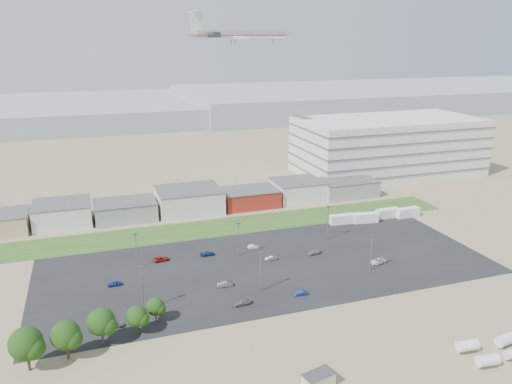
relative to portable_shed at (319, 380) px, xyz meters
name	(u,v)px	position (x,y,z in m)	size (l,w,h in m)	color
ground	(277,304)	(3.65, 29.31, -1.44)	(700.00, 700.00, 0.00)	#857155
parking_lot	(268,265)	(8.65, 49.31, -1.44)	(120.00, 50.00, 0.01)	black
grass_strip	(219,227)	(3.65, 81.31, -1.43)	(160.00, 16.00, 0.02)	#2A551F
hills_backdrop	(185,108)	(43.65, 344.31, 3.06)	(700.00, 200.00, 9.00)	gray
building_row	(158,203)	(-13.35, 100.31, 2.56)	(170.00, 20.00, 8.00)	silver
parking_garage	(388,146)	(93.65, 124.31, 11.06)	(80.00, 40.00, 25.00)	silver
portable_shed	(319,380)	(0.00, 0.00, 0.00)	(5.73, 2.98, 2.89)	beige
storage_tank_nw	(467,346)	(32.01, 0.27, -0.17)	(4.26, 2.13, 2.56)	silver
storage_tank_ne	(506,340)	(40.63, -0.54, -0.16)	(4.29, 2.15, 2.58)	silver
storage_tank_sw	(488,360)	(32.35, -4.72, -0.19)	(4.19, 2.10, 2.51)	silver
box_trailer_a	(342,219)	(42.82, 71.54, 0.07)	(8.07, 2.52, 3.03)	silver
box_trailer_b	(366,218)	(50.98, 70.11, 0.13)	(8.37, 2.62, 3.14)	silver
box_trailer_c	(388,213)	(60.47, 71.73, 0.12)	(8.32, 2.60, 3.12)	silver
box_trailer_d	(408,212)	(67.42, 70.15, 0.13)	(8.39, 2.62, 3.15)	silver
tree_far_left	(26,347)	(-48.16, 21.46, 3.48)	(6.57, 6.57, 9.85)	black
tree_left	(66,338)	(-41.48, 22.90, 3.02)	(5.96, 5.96, 8.93)	black
tree_mid	(101,324)	(-34.98, 25.71, 2.98)	(5.90, 5.90, 8.85)	black
tree_right	(137,318)	(-27.99, 27.25, 2.10)	(4.72, 4.72, 7.09)	black
tree_near	(155,308)	(-23.80, 30.78, 1.67)	(4.15, 4.15, 6.23)	black
lightpole_front_l	(142,289)	(-25.79, 36.27, 3.98)	(1.28, 0.53, 10.85)	slate
lightpole_front_m	(260,272)	(2.02, 36.49, 3.56)	(1.18, 0.49, 10.00)	slate
lightpole_front_r	(371,253)	(33.13, 37.76, 3.56)	(1.18, 0.49, 10.00)	slate
lightpole_back_l	(136,250)	(-24.71, 59.79, 3.26)	(1.11, 0.46, 9.41)	slate
lightpole_back_m	(239,239)	(3.06, 57.79, 3.49)	(1.16, 0.48, 9.86)	slate
lightpole_back_r	(328,223)	(32.16, 60.85, 3.86)	(1.25, 0.52, 10.62)	slate
airliner	(241,35)	(28.63, 137.38, 58.76)	(47.49, 32.38, 14.03)	silver
parked_car_0	(378,261)	(37.35, 40.80, -0.79)	(2.17, 4.71, 1.31)	silver
parked_car_3	(242,303)	(-4.27, 31.44, -0.85)	(1.67, 4.11, 1.19)	#595B5E
parked_car_4	(225,284)	(-5.51, 41.38, -0.80)	(1.36, 3.90, 1.28)	#595B5E
parked_car_5	(114,284)	(-31.25, 50.50, -0.87)	(1.36, 3.38, 1.15)	navy
parked_car_6	(208,254)	(-5.25, 60.74, -0.86)	(1.62, 4.00, 1.16)	navy
parked_car_7	(271,258)	(10.59, 52.19, -0.88)	(1.19, 3.40, 1.12)	#A5A5AA
parked_car_9	(161,259)	(-18.16, 61.28, -0.84)	(2.01, 4.36, 1.21)	maroon
parked_car_10	(115,325)	(-32.29, 31.22, -0.89)	(1.57, 3.85, 1.12)	#595B5E
parked_car_11	(253,247)	(8.62, 61.38, -0.89)	(1.18, 3.37, 1.11)	silver
parked_car_12	(314,253)	(23.37, 51.83, -0.86)	(1.62, 3.99, 1.16)	#A5A5AA
parked_car_13	(301,293)	(10.44, 31.31, -0.90)	(1.15, 3.31, 1.09)	navy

